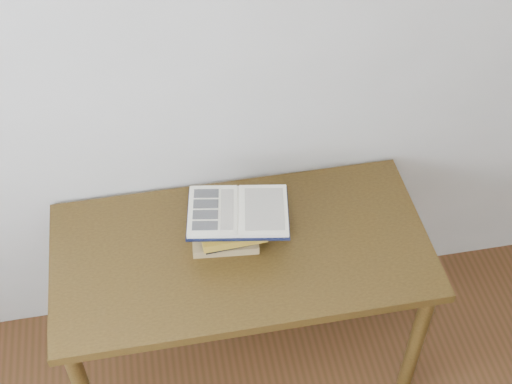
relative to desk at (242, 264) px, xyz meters
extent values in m
cube|color=silver|center=(0.06, 0.37, 0.65)|extent=(3.50, 0.04, 2.60)
cube|color=#4D3513|center=(0.00, 0.00, 0.08)|extent=(1.39, 0.70, 0.04)
cylinder|color=#4D3513|center=(0.64, -0.29, -0.29)|extent=(0.06, 0.06, 0.71)
cylinder|color=#4D3513|center=(-0.64, 0.29, -0.29)|extent=(0.06, 0.06, 0.71)
cylinder|color=#4D3513|center=(0.64, 0.29, -0.29)|extent=(0.06, 0.06, 0.71)
cube|color=#A08652|center=(-0.05, 0.05, 0.11)|extent=(0.25, 0.18, 0.03)
cube|color=black|center=(-0.04, 0.03, 0.15)|extent=(0.21, 0.14, 0.03)
cube|color=#B68E29|center=(-0.03, 0.04, 0.18)|extent=(0.24, 0.19, 0.03)
cube|color=#B68E29|center=(-0.03, 0.04, 0.21)|extent=(0.20, 0.15, 0.03)
cube|color=black|center=(0.00, 0.06, 0.23)|extent=(0.40, 0.31, 0.01)
cube|color=#ECE7CC|center=(-0.09, 0.07, 0.24)|extent=(0.21, 0.27, 0.02)
cube|color=#ECE7CC|center=(0.09, 0.04, 0.24)|extent=(0.21, 0.27, 0.02)
cylinder|color=#ECE7CC|center=(0.00, 0.06, 0.24)|extent=(0.05, 0.24, 0.01)
cube|color=black|center=(-0.10, 0.15, 0.25)|extent=(0.10, 0.06, 0.00)
cube|color=black|center=(-0.11, 0.10, 0.25)|extent=(0.10, 0.06, 0.00)
cube|color=black|center=(-0.12, 0.05, 0.25)|extent=(0.10, 0.06, 0.00)
cube|color=black|center=(-0.13, 0.00, 0.25)|extent=(0.10, 0.06, 0.00)
cube|color=silver|center=(-0.04, 0.06, 0.25)|extent=(0.08, 0.20, 0.00)
cube|color=silver|center=(0.09, 0.04, 0.25)|extent=(0.17, 0.22, 0.00)
camera|label=1|loc=(-0.25, -1.64, 2.13)|focal=50.00mm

